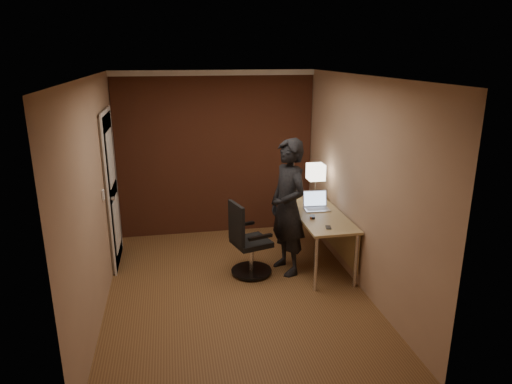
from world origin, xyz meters
The scene contains 8 objects.
room centered at (-0.27, 1.54, 1.37)m, with size 4.00×4.00×4.00m.
desk centered at (1.25, 0.50, 0.60)m, with size 0.60×1.50×0.73m.
desk_lamp centered at (1.28, 1.00, 1.15)m, with size 0.22×0.22×0.54m.
laptop centered at (1.19, 0.68, 0.79)m, with size 0.34×0.28×0.23m.
mouse centered at (1.04, 0.33, 0.75)m, with size 0.06×0.10×0.03m, color black.
phone centered at (1.12, -0.02, 0.73)m, with size 0.06×0.12×0.01m, color black.
office_chair centered at (0.20, 0.37, 0.42)m, with size 0.54×0.60×0.96m.
person centered at (0.73, 0.39, 0.87)m, with size 0.64×0.42×1.75m, color black.
Camera 1 is at (-0.68, -4.87, 2.74)m, focal length 32.00 mm.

